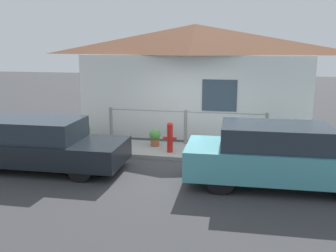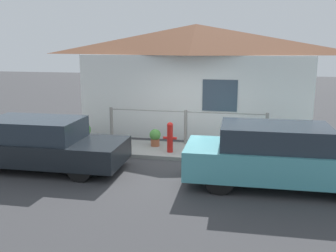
% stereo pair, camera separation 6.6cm
% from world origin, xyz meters
% --- Properties ---
extents(ground_plane, '(60.00, 60.00, 0.00)m').
position_xyz_m(ground_plane, '(0.00, 0.00, 0.00)').
color(ground_plane, '#38383A').
extents(sidewalk, '(24.00, 1.60, 0.11)m').
position_xyz_m(sidewalk, '(0.00, 0.80, 0.05)').
color(sidewalk, gray).
rests_on(sidewalk, ground_plane).
extents(house, '(7.99, 2.23, 3.79)m').
position_xyz_m(house, '(0.00, 3.27, 3.04)').
color(house, white).
rests_on(house, ground_plane).
extents(fence, '(4.90, 0.10, 1.05)m').
position_xyz_m(fence, '(0.00, 1.45, 0.69)').
color(fence, gray).
rests_on(fence, sidewalk).
extents(car_left, '(4.26, 1.71, 1.29)m').
position_xyz_m(car_left, '(-3.27, -1.33, 0.65)').
color(car_left, black).
rests_on(car_left, ground_plane).
extents(car_right, '(4.28, 1.74, 1.40)m').
position_xyz_m(car_right, '(2.57, -1.33, 0.70)').
color(car_right, teal).
rests_on(car_right, ground_plane).
extents(fire_hydrant, '(0.39, 0.17, 0.87)m').
position_xyz_m(fire_hydrant, '(-0.28, 0.47, 0.56)').
color(fire_hydrant, red).
rests_on(fire_hydrant, sidewalk).
extents(potted_plant_near_hydrant, '(0.34, 0.34, 0.52)m').
position_xyz_m(potted_plant_near_hydrant, '(-0.85, 1.01, 0.39)').
color(potted_plant_near_hydrant, '#9E5638').
rests_on(potted_plant_near_hydrant, sidewalk).
extents(potted_plant_by_fence, '(0.45, 0.45, 0.56)m').
position_xyz_m(potted_plant_by_fence, '(-3.26, 1.24, 0.40)').
color(potted_plant_by_fence, slate).
rests_on(potted_plant_by_fence, sidewalk).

